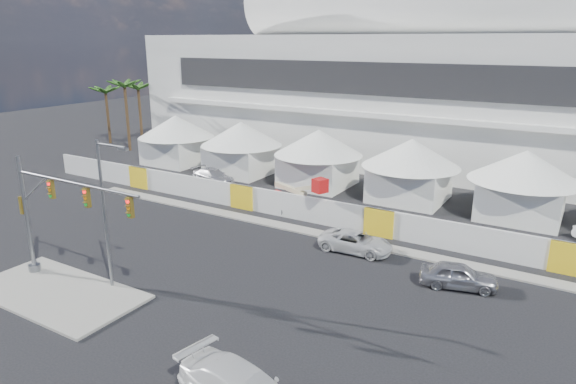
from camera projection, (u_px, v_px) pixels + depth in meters
The scene contains 12 objects.
ground at pixel (175, 299), 27.87m from camera, with size 160.00×160.00×0.00m, color black.
median_island at pixel (57, 293), 28.36m from camera, with size 10.00×5.00×0.15m, color gray.
stadium at pixel (501, 79), 54.87m from camera, with size 80.00×24.80×21.98m.
tent_row at pixel (362, 159), 46.39m from camera, with size 53.40×8.40×5.40m.
hoarding_fence at pixel (379, 223), 36.49m from camera, with size 70.00×0.25×2.00m, color silver.
palm_cluster at pixel (138, 92), 66.68m from camera, with size 10.60×10.60×8.55m.
sedan_silver at pixel (459, 275), 28.95m from camera, with size 4.27×1.72×1.45m, color #A2A2A6.
pickup_curb at pixel (356, 242), 33.88m from camera, with size 4.86×2.24×1.35m, color silver.
lot_car_c at pixel (213, 176), 49.89m from camera, with size 4.90×1.99×1.42m, color silver.
traffic_mast at pixel (49, 214), 28.70m from camera, with size 9.89×0.69×7.05m.
streetlight_median at pixel (106, 205), 27.58m from camera, with size 2.31×0.23×8.36m.
boom_lift at pixel (289, 199), 41.86m from camera, with size 7.56×2.95×3.70m.
Camera 1 is at (18.20, -18.26, 13.53)m, focal length 32.00 mm.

